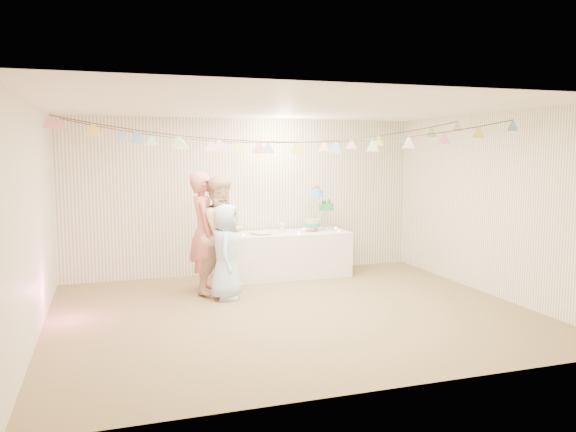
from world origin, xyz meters
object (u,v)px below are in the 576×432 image
object	(u,v)px
cake_stand	(319,209)
person_adult_b	(222,235)
table	(289,254)
person_child	(226,252)
person_adult_a	(204,232)

from	to	relation	value
cake_stand	person_adult_b	xyz separation A→B (m)	(-1.80, -0.81, -0.25)
table	person_child	size ratio (longest dim) A/B	1.47
person_adult_b	person_child	bearing A→B (deg)	-131.29
person_adult_a	person_adult_b	xyz separation A→B (m)	(0.24, -0.17, -0.03)
person_adult_a	table	bearing A→B (deg)	-64.73
person_adult_a	person_child	world-z (taller)	person_adult_a
person_adult_a	person_child	xyz separation A→B (m)	(0.22, -0.51, -0.22)
cake_stand	person_adult_b	world-z (taller)	person_adult_b
cake_stand	table	bearing A→B (deg)	-174.81
table	person_child	world-z (taller)	person_child
person_adult_b	person_child	world-z (taller)	person_adult_b
person_adult_b	cake_stand	bearing A→B (deg)	-13.96
person_adult_a	person_adult_b	size ratio (longest dim) A/B	1.04
table	cake_stand	bearing A→B (deg)	5.19
cake_stand	person_adult_a	xyz separation A→B (m)	(-2.04, -0.64, -0.22)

